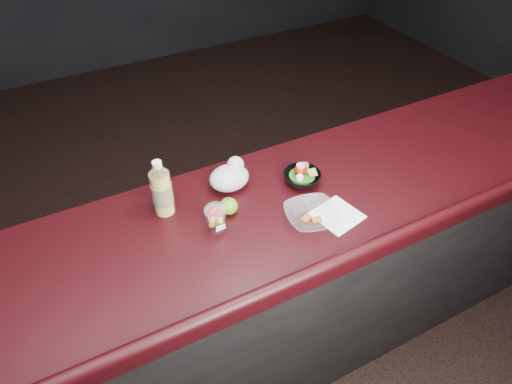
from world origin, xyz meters
The scene contains 9 objects.
room_shell centered at (0.00, 0.00, 1.83)m, with size 8.00×8.00×8.00m.
counter centered at (0.00, 0.30, 0.51)m, with size 4.06×0.71×1.02m.
lemonade_bottle centered at (-0.41, 0.47, 1.12)m, with size 0.08×0.08×0.24m.
fruit_cup centered at (-0.27, 0.29, 1.08)m, with size 0.08×0.08×0.12m.
green_apple centered at (-0.19, 0.35, 1.05)m, with size 0.07×0.07×0.07m.
plastic_bag centered at (-0.12, 0.49, 1.07)m, with size 0.16×0.13×0.12m.
snack_bowl centered at (0.15, 0.38, 1.05)m, with size 0.17×0.17×0.08m.
takeout_bowl centered at (0.06, 0.17, 1.04)m, with size 0.23×0.23×0.05m.
paper_napkin centered at (0.17, 0.15, 1.02)m, with size 0.16×0.16×0.00m, color white.
Camera 1 is at (-0.68, -0.82, 2.23)m, focal length 32.00 mm.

